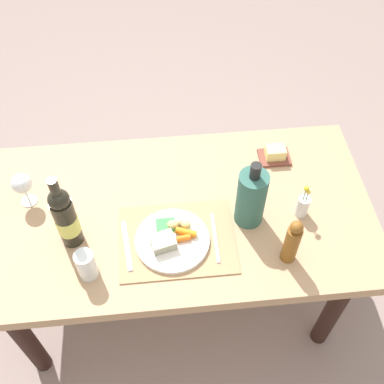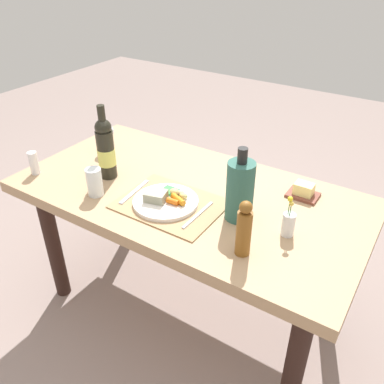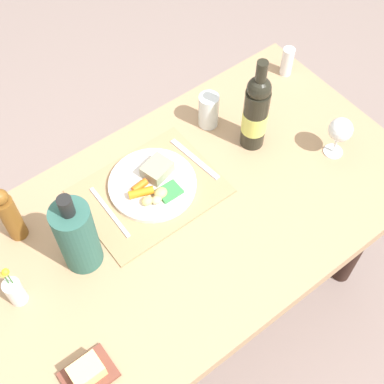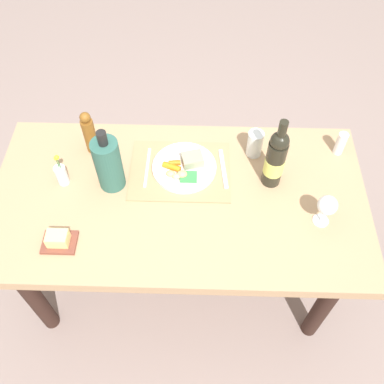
{
  "view_description": "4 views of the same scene",
  "coord_description": "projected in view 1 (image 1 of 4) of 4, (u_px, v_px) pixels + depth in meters",
  "views": [
    {
      "loc": [
        -0.04,
        -1.05,
        2.21
      ],
      "look_at": [
        0.07,
        0.06,
        0.78
      ],
      "focal_mm": 43.72,
      "sensor_mm": 36.0,
      "label": 1
    },
    {
      "loc": [
        0.83,
        -1.26,
        1.68
      ],
      "look_at": [
        0.05,
        -0.04,
        0.77
      ],
      "focal_mm": 37.67,
      "sensor_mm": 36.0,
      "label": 2
    },
    {
      "loc": [
        0.46,
        0.68,
        2.11
      ],
      "look_at": [
        -0.09,
        -0.03,
        0.78
      ],
      "focal_mm": 49.87,
      "sensor_mm": 36.0,
      "label": 3
    },
    {
      "loc": [
        -0.08,
        1.02,
        2.19
      ],
      "look_at": [
        -0.06,
        0.02,
        0.8
      ],
      "focal_mm": 40.58,
      "sensor_mm": 36.0,
      "label": 4
    }
  ],
  "objects": [
    {
      "name": "water_tumbler",
      "position": [
        87.0,
        266.0,
        1.6
      ],
      "size": [
        0.07,
        0.07,
        0.13
      ],
      "color": "silver",
      "rests_on": "dining_table"
    },
    {
      "name": "placemat",
      "position": [
        176.0,
        239.0,
        1.73
      ],
      "size": [
        0.43,
        0.33,
        0.01
      ],
      "primitive_type": "cube",
      "color": "tan",
      "rests_on": "dining_table"
    },
    {
      "name": "wine_bottle",
      "position": [
        65.0,
        217.0,
        1.62
      ],
      "size": [
        0.08,
        0.08,
        0.35
      ],
      "color": "black",
      "rests_on": "dining_table"
    },
    {
      "name": "dinner_plate",
      "position": [
        172.0,
        239.0,
        1.71
      ],
      "size": [
        0.27,
        0.27,
        0.06
      ],
      "color": "white",
      "rests_on": "placemat"
    },
    {
      "name": "dining_table",
      "position": [
        175.0,
        225.0,
        1.89
      ],
      "size": [
        1.55,
        0.8,
        0.74
      ],
      "color": "tan",
      "rests_on": "ground_plane"
    },
    {
      "name": "pepper_mill",
      "position": [
        292.0,
        242.0,
        1.6
      ],
      "size": [
        0.05,
        0.05,
        0.22
      ],
      "color": "brown",
      "rests_on": "dining_table"
    },
    {
      "name": "flower_vase",
      "position": [
        303.0,
        205.0,
        1.76
      ],
      "size": [
        0.05,
        0.05,
        0.17
      ],
      "color": "silver",
      "rests_on": "dining_table"
    },
    {
      "name": "knife",
      "position": [
        215.0,
        237.0,
        1.72
      ],
      "size": [
        0.02,
        0.21,
        0.0
      ],
      "primitive_type": "cube",
      "rotation": [
        0.0,
        0.0,
        -0.01
      ],
      "color": "silver",
      "rests_on": "placemat"
    },
    {
      "name": "fork",
      "position": [
        127.0,
        245.0,
        1.7
      ],
      "size": [
        0.04,
        0.21,
        0.0
      ],
      "primitive_type": "cube",
      "rotation": [
        0.0,
        0.0,
        0.11
      ],
      "color": "silver",
      "rests_on": "placemat"
    },
    {
      "name": "wine_glass",
      "position": [
        22.0,
        184.0,
        1.75
      ],
      "size": [
        0.08,
        0.08,
        0.15
      ],
      "color": "white",
      "rests_on": "dining_table"
    },
    {
      "name": "ground_plane",
      "position": [
        179.0,
        295.0,
        2.39
      ],
      "size": [
        8.0,
        8.0,
        0.0
      ],
      "primitive_type": "plane",
      "color": "gray"
    },
    {
      "name": "butter_dish",
      "position": [
        275.0,
        154.0,
        1.96
      ],
      "size": [
        0.13,
        0.1,
        0.06
      ],
      "color": "brown",
      "rests_on": "dining_table"
    },
    {
      "name": "cooler_bottle",
      "position": [
        251.0,
        198.0,
        1.69
      ],
      "size": [
        0.11,
        0.11,
        0.3
      ],
      "color": "#2E5F53",
      "rests_on": "dining_table"
    }
  ]
}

